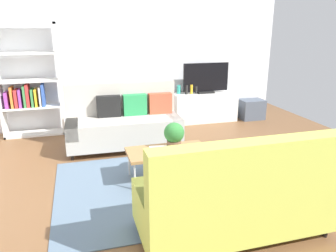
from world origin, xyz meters
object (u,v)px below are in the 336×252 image
Objects in this scene: couch_beige at (124,122)px; vase_0 at (179,89)px; coffee_table at (168,152)px; couch_green at (235,196)px; bookshelf at (29,85)px; bottle_2 at (196,90)px; bottle_1 at (191,89)px; bottle_0 at (187,90)px; table_book_0 at (159,151)px; tv_console at (205,107)px; storage_trunk at (251,109)px; potted_plant at (174,135)px; tv at (206,78)px.

couch_beige is 1.79m from vase_0.
vase_0 is at bearing 69.52° from coffee_table.
couch_green is 4.60m from bookshelf.
coffee_table is at bearing -110.48° from vase_0.
bottle_1 is at bearing 180.00° from bottle_2.
bottle_0 is 0.99× the size of bottle_1.
couch_green is 4.06m from vase_0.
table_book_0 is at bearing -159.69° from coffee_table.
couch_beige reaches higher than tv_console.
table_book_0 is at bearing 100.54° from couch_beige.
bookshelf is at bearing 178.96° from bottle_2.
table_book_0 is (0.25, -1.47, -0.02)m from couch_beige.
tv_console reaches higher than table_book_0.
bottle_2 reaches higher than storage_trunk.
couch_green is at bearing -101.85° from bottle_0.
couch_green is at bearing -99.62° from vase_0.
bottle_0 reaches higher than bottle_2.
potted_plant is (-1.44, -2.47, 0.30)m from tv_console.
coffee_table is at bearing -116.01° from bottle_1.
bottle_1 is (1.35, 2.53, 0.30)m from table_book_0.
bottle_0 is at bearing -177.38° from tv.
bottle_1 is at bearing 61.94° from table_book_0.
bottle_1 is at bearing 177.60° from storage_trunk.
bookshelf is (-3.53, 0.04, 0.01)m from tv.
bottle_1 is 0.11m from bottle_2.
bookshelf is 3.27m from potted_plant.
storage_trunk is 1.76m from vase_0.
tv_console is (1.93, 1.10, -0.13)m from couch_beige.
coffee_table is at bearing -121.43° from tv_console.
table_book_0 is 2.94m from bottle_2.
vase_0 is 0.93× the size of bottle_0.
couch_green reaches higher than table_book_0.
couch_green is 11.91× the size of bottle_2.
vase_0 is at bearing 147.69° from bottle_0.
coffee_table is at bearing 100.81° from couch_green.
potted_plant is 2.67m from bottle_1.
vase_0 is at bearing 67.25° from table_book_0.
coffee_table is 2.99m from tv.
bookshelf reaches higher than tv.
tv is at bearing -0.65° from bookshelf.
bookshelf reaches higher than bottle_2.
potted_plant is at bearing -136.95° from storage_trunk.
bottle_2 is (1.22, 2.43, 0.10)m from potted_plant.
bottle_2 is at bearing -14.04° from vase_0.
couch_beige is 2.26m from tv.
coffee_table is 0.15m from table_book_0.
bookshelf is 5.77× the size of potted_plant.
bottle_0 is at bearing 66.04° from coffee_table.
tv is at bearing 59.59° from potted_plant.
tv_console is 0.54m from bottle_1.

